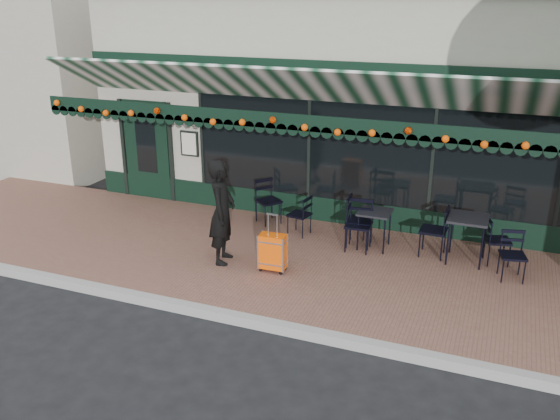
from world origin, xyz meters
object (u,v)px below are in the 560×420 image
at_px(chair_solo, 269,202).
at_px(chair_b_front, 359,226).
at_px(cafe_table_a, 468,222).
at_px(chair_b_right, 360,221).
at_px(suitcase, 273,252).
at_px(chair_a_front, 513,256).
at_px(chair_a_right, 498,241).
at_px(chair_a_left, 433,231).
at_px(woman, 222,212).
at_px(cafe_table_b, 375,215).
at_px(chair_b_left, 299,215).

bearing_deg(chair_solo, chair_b_front, -70.52).
distance_m(cafe_table_a, chair_b_right, 1.89).
distance_m(suitcase, chair_a_front, 3.88).
height_order(chair_b_right, chair_b_front, chair_b_right).
height_order(suitcase, chair_b_right, suitcase).
bearing_deg(chair_a_right, chair_a_left, 77.91).
xyz_separation_m(chair_a_left, chair_b_front, (-1.28, -0.25, 0.00)).
relative_size(cafe_table_a, chair_a_front, 1.00).
relative_size(woman, chair_a_left, 1.95).
relative_size(cafe_table_a, chair_b_front, 0.87).
bearing_deg(chair_a_right, suitcase, 100.07).
bearing_deg(chair_b_right, chair_solo, 72.30).
bearing_deg(woman, chair_solo, -13.36).
distance_m(suitcase, chair_a_right, 3.85).
height_order(chair_a_left, chair_b_front, chair_b_front).
xyz_separation_m(woman, chair_a_front, (4.65, 1.08, -0.50)).
distance_m(chair_a_right, chair_solo, 4.39).
relative_size(cafe_table_a, cafe_table_b, 1.15).
relative_size(chair_a_front, chair_b_front, 0.87).
xyz_separation_m(suitcase, chair_b_right, (1.07, 1.57, 0.14)).
height_order(suitcase, chair_b_left, suitcase).
bearing_deg(chair_a_left, cafe_table_a, 87.42).
distance_m(cafe_table_a, chair_a_front, 0.94).
bearing_deg(chair_a_front, chair_b_front, 161.92).
distance_m(woman, chair_solo, 2.04).
bearing_deg(cafe_table_a, chair_b_right, -179.71).
relative_size(cafe_table_b, chair_a_left, 0.76).
xyz_separation_m(chair_b_front, chair_solo, (-2.02, 0.67, -0.02)).
relative_size(chair_b_right, chair_solo, 1.07).
bearing_deg(chair_a_right, chair_solo, 69.50).
relative_size(chair_a_front, chair_b_left, 1.03).
distance_m(chair_a_left, chair_b_left, 2.52).
height_order(chair_a_left, chair_a_front, chair_a_left).
distance_m(chair_b_right, chair_solo, 2.05).
bearing_deg(suitcase, chair_solo, 111.21).
height_order(woman, chair_a_left, woman).
distance_m(cafe_table_b, chair_a_left, 1.06).
bearing_deg(cafe_table_b, chair_a_right, 2.99).
bearing_deg(chair_a_left, chair_a_front, 71.39).
bearing_deg(chair_a_right, chair_b_right, 76.96).
bearing_deg(chair_a_left, chair_b_right, -86.14).
bearing_deg(cafe_table_b, woman, -146.04).
distance_m(suitcase, chair_b_front, 1.76).
bearing_deg(suitcase, chair_a_right, 22.98).
relative_size(chair_b_left, chair_b_right, 0.83).
height_order(chair_a_right, chair_b_front, chair_b_front).
bearing_deg(suitcase, chair_b_front, 48.05).
bearing_deg(chair_a_front, chair_b_left, 159.18).
xyz_separation_m(cafe_table_a, chair_a_left, (-0.56, 0.04, -0.27)).
xyz_separation_m(chair_a_right, chair_b_front, (-2.35, -0.32, 0.05)).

